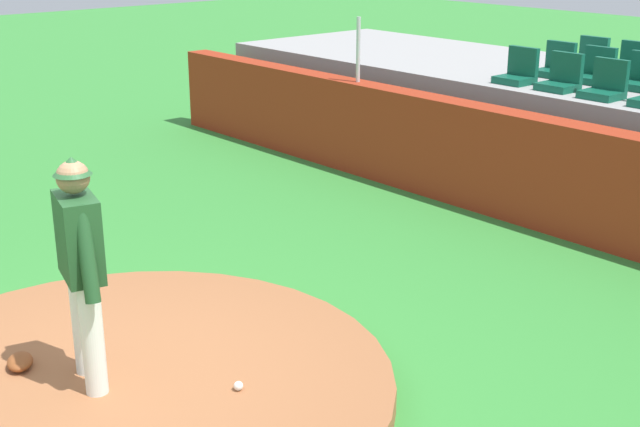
{
  "coord_description": "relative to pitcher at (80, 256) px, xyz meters",
  "views": [
    {
      "loc": [
        5.55,
        -2.71,
        3.63
      ],
      "look_at": [
        0.0,
        2.12,
        1.12
      ],
      "focal_mm": 48.2,
      "sensor_mm": 36.0,
      "label": 1
    }
  ],
  "objects": [
    {
      "name": "stadium_chair_13",
      "position": [
        -0.95,
        9.31,
        0.33
      ],
      "size": [
        0.48,
        0.44,
        0.5
      ],
      "rotation": [
        0.0,
        0.0,
        3.14
      ],
      "color": "#0E533B",
      "rests_on": "bleacher_platform"
    },
    {
      "name": "stadium_chair_2",
      "position": [
        -0.28,
        7.51,
        0.33
      ],
      "size": [
        0.48,
        0.44,
        0.5
      ],
      "rotation": [
        0.0,
        0.0,
        3.14
      ],
      "color": "#0E533B",
      "rests_on": "bleacher_platform"
    },
    {
      "name": "pitcher",
      "position": [
        0.0,
        0.0,
        0.0
      ],
      "size": [
        0.8,
        0.38,
        1.82
      ],
      "rotation": [
        0.0,
        0.0,
        -0.25
      ],
      "color": "white",
      "rests_on": "pitchers_mound"
    },
    {
      "name": "fence_post_left",
      "position": [
        -3.58,
        6.22,
        0.57
      ],
      "size": [
        0.06,
        0.06,
        0.95
      ],
      "primitive_type": "cylinder",
      "color": "silver",
      "rests_on": "brick_barrier"
    },
    {
      "name": "stadium_chair_7",
      "position": [
        -0.99,
        8.41,
        0.33
      ],
      "size": [
        0.48,
        0.44,
        0.5
      ],
      "rotation": [
        0.0,
        0.0,
        3.14
      ],
      "color": "#0E533B",
      "rests_on": "bleacher_platform"
    },
    {
      "name": "stadium_chair_0",
      "position": [
        -1.69,
        7.55,
        0.33
      ],
      "size": [
        0.48,
        0.44,
        0.5
      ],
      "rotation": [
        0.0,
        0.0,
        3.14
      ],
      "color": "#0E533B",
      "rests_on": "bleacher_platform"
    },
    {
      "name": "stadium_chair_6",
      "position": [
        -1.67,
        8.45,
        0.33
      ],
      "size": [
        0.48,
        0.44,
        0.5
      ],
      "rotation": [
        0.0,
        0.0,
        3.14
      ],
      "color": "#0E533B",
      "rests_on": "bleacher_platform"
    },
    {
      "name": "brick_barrier",
      "position": [
        0.09,
        6.22,
        -0.59
      ],
      "size": [
        16.01,
        0.4,
        1.37
      ],
      "primitive_type": "cube",
      "color": "#9B2D16",
      "rests_on": "ground_plane"
    },
    {
      "name": "pitchers_mound",
      "position": [
        0.09,
        0.16,
        -1.17
      ],
      "size": [
        4.4,
        4.4,
        0.22
      ],
      "primitive_type": "cylinder",
      "color": "#975C37",
      "rests_on": "ground_plane"
    },
    {
      "name": "fielding_glove",
      "position": [
        -0.58,
        -0.34,
        -1.0
      ],
      "size": [
        0.36,
        0.31,
        0.11
      ],
      "primitive_type": "ellipsoid",
      "rotation": [
        0.0,
        0.0,
        5.84
      ],
      "color": "brown",
      "rests_on": "pitchers_mound"
    },
    {
      "name": "ground_plane",
      "position": [
        0.09,
        0.16,
        -1.28
      ],
      "size": [
        60.0,
        60.0,
        0.0
      ],
      "primitive_type": "plane",
      "color": "#348734"
    },
    {
      "name": "stadium_chair_1",
      "position": [
        -0.97,
        7.56,
        0.33
      ],
      "size": [
        0.48,
        0.44,
        0.5
      ],
      "rotation": [
        0.0,
        0.0,
        3.14
      ],
      "color": "#0E533B",
      "rests_on": "bleacher_platform"
    },
    {
      "name": "stadium_chair_12",
      "position": [
        -1.66,
        9.33,
        0.33
      ],
      "size": [
        0.48,
        0.44,
        0.5
      ],
      "rotation": [
        0.0,
        0.0,
        3.14
      ],
      "color": "#0E533B",
      "rests_on": "bleacher_platform"
    },
    {
      "name": "baseball",
      "position": [
        0.86,
        0.78,
        -1.02
      ],
      "size": [
        0.07,
        0.07,
        0.07
      ],
      "primitive_type": "sphere",
      "color": "white",
      "rests_on": "pitchers_mound"
    }
  ]
}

